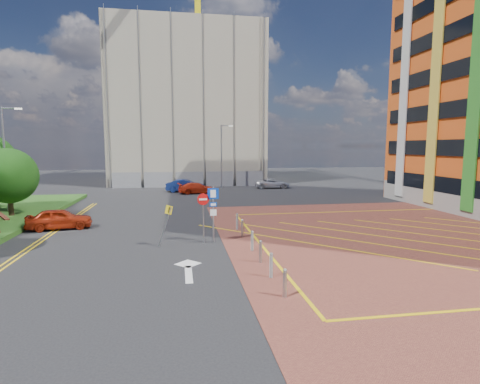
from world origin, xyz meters
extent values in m
plane|color=black|center=(0.00, 0.00, 0.00)|extent=(140.00, 140.00, 0.00)
cube|color=brown|center=(14.00, 0.00, 0.01)|extent=(26.00, 26.00, 0.02)
cube|color=brown|center=(-14.20, 10.00, 0.20)|extent=(2.69, 4.06, 0.40)
cylinder|color=#3D2B1C|center=(-13.50, 10.00, 1.20)|extent=(0.36, 0.36, 1.80)
sphere|color=#0D350C|center=(-13.50, 10.00, 3.20)|extent=(4.00, 4.00, 4.00)
cylinder|color=#9EA0A8|center=(-14.50, 12.00, 4.30)|extent=(0.16, 0.16, 8.00)
cylinder|color=#9EA0A8|center=(-13.90, 12.00, 8.18)|extent=(1.20, 0.10, 0.10)
cube|color=silver|center=(-13.30, 12.00, 8.15)|extent=(0.50, 0.15, 0.12)
cylinder|color=#9EA0A8|center=(4.00, 28.00, 4.00)|extent=(0.16, 0.16, 8.00)
cylinder|color=#9EA0A8|center=(4.60, 28.00, 7.88)|extent=(1.20, 0.10, 0.10)
cube|color=silver|center=(5.20, 28.00, 7.85)|extent=(0.50, 0.15, 0.12)
cylinder|color=#9EA0A8|center=(0.50, 1.00, 1.60)|extent=(0.10, 0.10, 3.20)
cube|color=#0934A3|center=(0.50, 0.97, 2.75)|extent=(0.60, 0.04, 0.60)
cube|color=white|center=(0.50, 0.94, 2.75)|extent=(0.30, 0.02, 0.42)
cube|color=#0934A3|center=(0.50, 0.97, 2.15)|extent=(0.40, 0.04, 0.25)
cube|color=white|center=(0.50, 0.94, 2.15)|extent=(0.28, 0.02, 0.14)
cube|color=white|center=(0.50, 0.97, 1.70)|extent=(0.35, 0.04, 0.35)
cylinder|color=#9EA0A8|center=(-0.05, 1.00, 1.35)|extent=(0.08, 0.08, 2.70)
cylinder|color=red|center=(-0.05, 0.97, 2.45)|extent=(0.64, 0.04, 0.64)
cube|color=white|center=(-0.05, 0.94, 2.45)|extent=(0.44, 0.02, 0.10)
cylinder|color=#9EA0A8|center=(-2.11, 0.47, 1.10)|extent=(0.77, 0.08, 2.11)
cube|color=yellow|center=(-1.89, 0.44, 2.00)|extent=(0.43, 0.43, 0.57)
cylinder|color=#9EA0A8|center=(2.30, -7.00, 0.47)|extent=(0.14, 0.14, 0.90)
cylinder|color=black|center=(2.30, -5.00, 0.47)|extent=(0.14, 0.14, 0.90)
cylinder|color=#9EA0A8|center=(2.30, -3.00, 0.47)|extent=(0.14, 0.14, 0.90)
cylinder|color=black|center=(2.30, -1.00, 0.47)|extent=(0.14, 0.14, 0.90)
cylinder|color=#9EA0A8|center=(2.30, 2.00, 0.47)|extent=(0.14, 0.14, 0.90)
cylinder|color=black|center=(2.30, 4.00, 0.47)|extent=(0.14, 0.14, 0.90)
cube|color=#A99F8B|center=(0.00, 40.00, 11.00)|extent=(21.20, 19.20, 22.00)
cube|color=yellow|center=(2.00, 42.00, 17.00)|extent=(0.90, 0.90, 34.00)
cube|color=gray|center=(1.00, 30.00, 1.00)|extent=(21.60, 0.06, 2.00)
imported|color=#9D240D|center=(-9.00, 6.01, 0.67)|extent=(4.13, 2.17, 1.34)
imported|color=navy|center=(-0.62, 24.60, 0.73)|extent=(4.64, 2.22, 1.47)
imported|color=red|center=(0.65, 22.94, 0.62)|extent=(4.48, 2.35, 1.24)
imported|color=silver|center=(10.37, 26.85, 0.61)|extent=(4.51, 2.29, 1.22)
camera|label=1|loc=(-1.30, -19.28, 5.33)|focal=28.00mm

